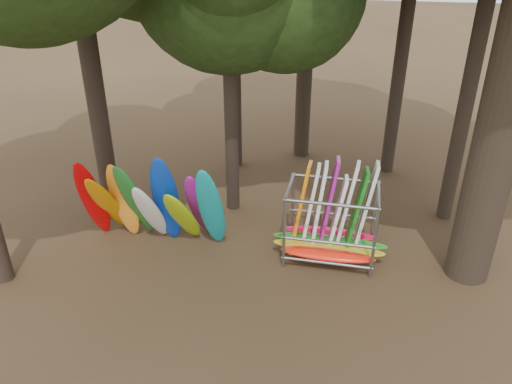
# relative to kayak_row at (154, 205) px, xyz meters

# --- Properties ---
(ground) EXTENTS (120.00, 120.00, 0.00)m
(ground) POSITION_rel_kayak_row_xyz_m (3.36, -0.27, -1.32)
(ground) COLOR #47331E
(ground) RESTS_ON ground
(lake) EXTENTS (160.00, 160.00, 0.00)m
(lake) POSITION_rel_kayak_row_xyz_m (3.36, 59.73, -1.32)
(lake) COLOR gray
(lake) RESTS_ON ground
(kayak_row) EXTENTS (4.27, 2.26, 3.11)m
(kayak_row) POSITION_rel_kayak_row_xyz_m (0.00, 0.00, 0.00)
(kayak_row) COLOR #C20306
(kayak_row) RESTS_ON ground
(storage_rack) EXTENTS (3.23, 1.63, 2.85)m
(storage_rack) POSITION_rel_kayak_row_xyz_m (4.89, 0.47, -0.31)
(storage_rack) COLOR slate
(storage_rack) RESTS_ON ground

